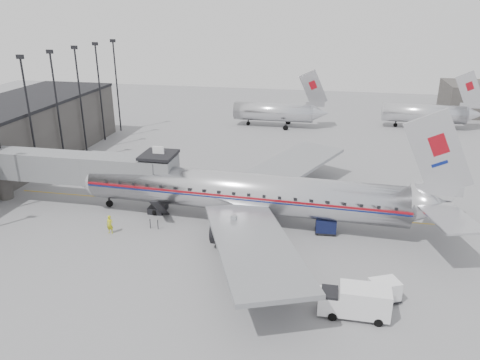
% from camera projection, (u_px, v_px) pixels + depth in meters
% --- Properties ---
extents(ground, '(160.00, 160.00, 0.00)m').
position_uv_depth(ground, '(237.00, 234.00, 44.95)').
color(ground, slate).
rests_on(ground, ground).
extents(apron_line, '(60.00, 0.15, 0.01)m').
position_uv_depth(apron_line, '(275.00, 211.00, 49.90)').
color(apron_line, gold).
rests_on(apron_line, ground).
extents(jet_bridge, '(21.00, 6.20, 7.10)m').
position_uv_depth(jet_bridge, '(91.00, 170.00, 49.85)').
color(jet_bridge, '#5D5E61').
rests_on(jet_bridge, ground).
extents(floodlight_masts, '(0.90, 42.25, 15.25)m').
position_uv_depth(floodlight_masts, '(44.00, 108.00, 58.88)').
color(floodlight_masts, black).
rests_on(floodlight_masts, ground).
extents(distant_aircraft_near, '(16.39, 3.20, 10.26)m').
position_uv_depth(distant_aircraft_near, '(274.00, 111.00, 82.77)').
color(distant_aircraft_near, silver).
rests_on(distant_aircraft_near, ground).
extents(distant_aircraft_mid, '(16.39, 3.20, 10.26)m').
position_uv_depth(distant_aircraft_mid, '(425.00, 113.00, 81.69)').
color(distant_aircraft_mid, silver).
rests_on(distant_aircraft_mid, ground).
extents(airliner, '(40.05, 37.07, 12.66)m').
position_uv_depth(airliner, '(250.00, 193.00, 46.38)').
color(airliner, silver).
rests_on(airliner, ground).
extents(service_van, '(4.98, 2.02, 2.34)m').
position_uv_depth(service_van, '(355.00, 301.00, 32.93)').
color(service_van, silver).
rests_on(service_van, ground).
extents(baggage_cart_navy, '(2.11, 1.66, 1.58)m').
position_uv_depth(baggage_cart_navy, '(326.00, 225.00, 44.95)').
color(baggage_cart_navy, '#0C1233').
rests_on(baggage_cart_navy, ground).
extents(baggage_cart_white, '(2.63, 2.38, 1.68)m').
position_uv_depth(baggage_cart_white, '(384.00, 290.00, 34.72)').
color(baggage_cart_white, silver).
rests_on(baggage_cart_white, ground).
extents(ramp_worker, '(0.67, 0.44, 1.84)m').
position_uv_depth(ramp_worker, '(110.00, 224.00, 44.88)').
color(ramp_worker, '#B5B815').
rests_on(ramp_worker, ground).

